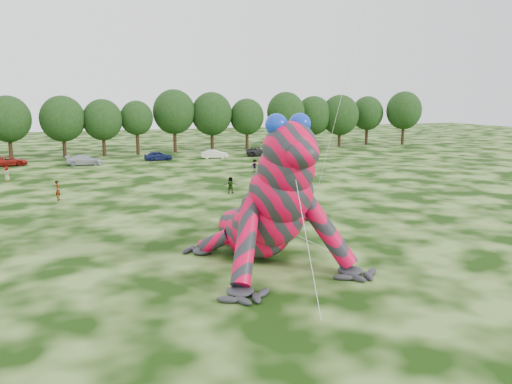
{
  "coord_description": "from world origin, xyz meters",
  "views": [
    {
      "loc": [
        -8.97,
        -25.21,
        9.34
      ],
      "look_at": [
        0.65,
        0.81,
        4.0
      ],
      "focal_mm": 35.0,
      "sensor_mm": 36.0,
      "label": 1
    }
  ],
  "objects": [
    {
      "name": "tree_11",
      "position": [
        13.79,
        58.2,
        5.03
      ],
      "size": [
        7.01,
        6.31,
        10.07
      ],
      "primitive_type": null,
      "color": "black",
      "rests_on": "ground"
    },
    {
      "name": "spectator_5",
      "position": [
        5.33,
        20.62,
        0.81
      ],
      "size": [
        1.54,
        1.16,
        1.62
      ],
      "primitive_type": "imported",
      "rotation": [
        0.0,
        0.0,
        2.62
      ],
      "color": "gray",
      "rests_on": "ground"
    },
    {
      "name": "flying_kite",
      "position": [
        12.37,
        8.99,
        15.87
      ],
      "size": [
        3.11,
        4.33,
        18.04
      ],
      "color": "red",
      "rests_on": "ground"
    },
    {
      "name": "tree_17",
      "position": [
        51.95,
        56.66,
        5.15
      ],
      "size": [
        6.98,
        6.28,
        10.3
      ],
      "primitive_type": null,
      "color": "black",
      "rests_on": "ground"
    },
    {
      "name": "inflatable_gecko",
      "position": [
        0.8,
        1.81,
        4.27
      ],
      "size": [
        16.1,
        18.5,
        8.54
      ],
      "primitive_type": null,
      "rotation": [
        0.0,
        0.0,
        0.1
      ],
      "color": "red",
      "rests_on": "ground"
    },
    {
      "name": "tree_7",
      "position": [
        -10.08,
        56.8,
        4.74
      ],
      "size": [
        6.68,
        6.01,
        9.48
      ],
      "primitive_type": null,
      "color": "black",
      "rests_on": "ground"
    },
    {
      "name": "tree_12",
      "position": [
        20.01,
        57.74,
        4.49
      ],
      "size": [
        5.99,
        5.39,
        8.97
      ],
      "primitive_type": null,
      "color": "black",
      "rests_on": "ground"
    },
    {
      "name": "spectator_2",
      "position": [
        12.23,
        32.59,
        0.8
      ],
      "size": [
        1.11,
        0.73,
        1.6
      ],
      "primitive_type": "imported",
      "rotation": [
        0.0,
        0.0,
        0.14
      ],
      "color": "gray",
      "rests_on": "ground"
    },
    {
      "name": "tree_6",
      "position": [
        -17.56,
        56.68,
        4.75
      ],
      "size": [
        6.52,
        5.86,
        9.49
      ],
      "primitive_type": null,
      "color": "black",
      "rests_on": "ground"
    },
    {
      "name": "car_7",
      "position": [
        26.56,
        48.32,
        0.75
      ],
      "size": [
        5.33,
        2.45,
        1.51
      ],
      "primitive_type": "imported",
      "rotation": [
        0.0,
        0.0,
        1.5
      ],
      "color": "white",
      "rests_on": "ground"
    },
    {
      "name": "car_6",
      "position": [
        19.3,
        48.3,
        0.72
      ],
      "size": [
        5.56,
        3.31,
        1.45
      ],
      "primitive_type": "imported",
      "rotation": [
        0.0,
        0.0,
        1.39
      ],
      "color": "black",
      "rests_on": "ground"
    },
    {
      "name": "spectator_3",
      "position": [
        17.94,
        33.44,
        0.86
      ],
      "size": [
        1.09,
        0.81,
        1.72
      ],
      "primitive_type": "imported",
      "rotation": [
        0.0,
        0.0,
        5.85
      ],
      "color": "gray",
      "rests_on": "ground"
    },
    {
      "name": "tree_10",
      "position": [
        7.4,
        58.58,
        5.25
      ],
      "size": [
        7.09,
        6.38,
        10.5
      ],
      "primitive_type": null,
      "color": "black",
      "rests_on": "ground"
    },
    {
      "name": "tree_13",
      "position": [
        27.13,
        57.13,
        5.06
      ],
      "size": [
        6.83,
        6.15,
        10.13
      ],
      "primitive_type": null,
      "color": "black",
      "rests_on": "ground"
    },
    {
      "name": "car_2",
      "position": [
        -17.17,
        49.75,
        0.66
      ],
      "size": [
        4.78,
        2.28,
        1.32
      ],
      "primitive_type": "imported",
      "rotation": [
        0.0,
        0.0,
        1.59
      ],
      "color": "maroon",
      "rests_on": "ground"
    },
    {
      "name": "spectator_0",
      "position": [
        -10.43,
        22.83,
        0.92
      ],
      "size": [
        0.58,
        0.75,
        1.83
      ],
      "primitive_type": "imported",
      "rotation": [
        0.0,
        0.0,
        1.34
      ],
      "color": "gray",
      "rests_on": "ground"
    },
    {
      "name": "tree_15",
      "position": [
        38.47,
        57.77,
        4.82
      ],
      "size": [
        7.17,
        6.45,
        9.63
      ],
      "primitive_type": null,
      "color": "black",
      "rests_on": "ground"
    },
    {
      "name": "car_5",
      "position": [
        11.34,
        48.06,
        0.67
      ],
      "size": [
        4.21,
        1.91,
        1.34
      ],
      "primitive_type": "imported",
      "rotation": [
        0.0,
        0.0,
        1.45
      ],
      "color": "silver",
      "rests_on": "ground"
    },
    {
      "name": "tree_16",
      "position": [
        45.45,
        59.37,
        4.69
      ],
      "size": [
        6.26,
        5.63,
        9.37
      ],
      "primitive_type": null,
      "color": "black",
      "rests_on": "ground"
    },
    {
      "name": "ground",
      "position": [
        0.0,
        0.0,
        0.0
      ],
      "size": [
        240.0,
        240.0,
        0.0
      ],
      "primitive_type": "plane",
      "color": "#16330A",
      "rests_on": "ground"
    },
    {
      "name": "tree_9",
      "position": [
        1.06,
        57.35,
        4.34
      ],
      "size": [
        5.27,
        4.74,
        8.68
      ],
      "primitive_type": null,
      "color": "black",
      "rests_on": "ground"
    },
    {
      "name": "tree_8",
      "position": [
        -4.22,
        56.99,
        4.47
      ],
      "size": [
        6.14,
        5.53,
        8.94
      ],
      "primitive_type": null,
      "color": "black",
      "rests_on": "ground"
    },
    {
      "name": "car_3",
      "position": [
        -7.48,
        46.89,
        0.7
      ],
      "size": [
        5.08,
        2.66,
        1.41
      ],
      "primitive_type": "imported",
      "rotation": [
        0.0,
        0.0,
        1.42
      ],
      "color": "#B0B4BA",
      "rests_on": "ground"
    },
    {
      "name": "car_4",
      "position": [
        2.87,
        48.44,
        0.7
      ],
      "size": [
        4.17,
        1.84,
        1.4
      ],
      "primitive_type": "imported",
      "rotation": [
        0.0,
        0.0,
        1.62
      ],
      "color": "#141C4A",
      "rests_on": "ground"
    },
    {
      "name": "spectator_4",
      "position": [
        -16.02,
        36.02,
        0.85
      ],
      "size": [
        0.81,
        0.97,
        1.69
      ],
      "primitive_type": "imported",
      "rotation": [
        0.0,
        0.0,
        5.09
      ],
      "color": "gray",
      "rests_on": "ground"
    },
    {
      "name": "tree_14",
      "position": [
        33.46,
        58.72,
        4.7
      ],
      "size": [
        6.82,
        6.14,
        9.4
      ],
      "primitive_type": null,
      "color": "black",
      "rests_on": "ground"
    }
  ]
}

